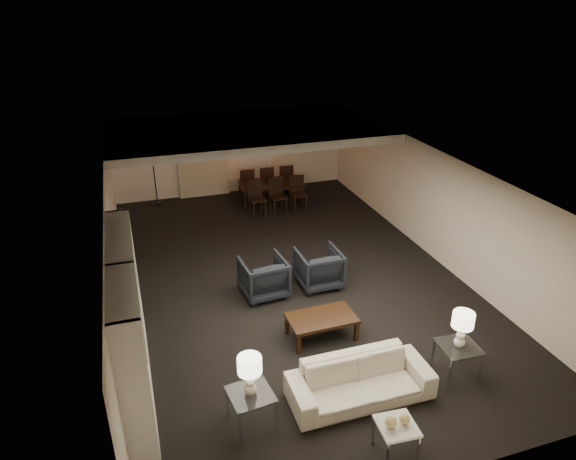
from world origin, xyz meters
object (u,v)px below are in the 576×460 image
Objects in this scene: armchair_left at (263,277)px; marble_table at (395,439)px; dining_table at (272,193)px; chair_nr at (299,194)px; side_table_left at (251,408)px; table_lamp_right at (462,330)px; chair_fr at (285,179)px; vase_blue at (135,383)px; chair_nl at (257,199)px; floor_lamp at (154,175)px; table_lamp_left at (250,376)px; chair_fl at (246,183)px; television at (131,301)px; side_table_right at (456,360)px; coffee_table at (321,327)px; chair_nm at (278,196)px; floor_speaker at (135,286)px; sofa at (360,381)px; pendant_light at (258,147)px; chair_fm at (266,181)px; vase_amber at (128,325)px; armchair_right at (319,268)px.

armchair_left reaches higher than marble_table.
dining_table is 0.90m from chair_nr.
side_table_left is 0.32× the size of dining_table.
table_lamp_right reaches higher than chair_fr.
vase_blue is at bearing -121.70° from chair_nr.
chair_nr is (1.20, 0.00, 0.00)m from chair_nl.
floor_lamp is (-3.79, 1.73, 0.39)m from chair_nr.
floor_lamp reaches higher than marble_table.
table_lamp_left is 0.34× the size of dining_table.
television is at bearing 61.78° from chair_fl.
chair_nl is at bearing 100.38° from side_table_right.
vase_blue reaches higher than coffee_table.
vase_blue is 0.17× the size of chair_nm.
armchair_left is at bearing -4.40° from floor_speaker.
chair_nr reaches higher than marble_table.
dining_table is at bearing 43.31° from chair_nl.
chair_fl is at bearing 76.63° from table_lamp_left.
sofa is 2.27× the size of chair_nl.
pendant_light reaches higher than coffee_table.
television is at bearing 59.45° from chair_fm.
chair_nm reaches higher than side_table_left.
sofa is 2.27× the size of chair_nm.
chair_nl is at bearing 86.47° from coffee_table.
marble_table is 0.52× the size of chair_nm.
vase_amber is 0.18× the size of chair_fm.
chair_nm is at bearing 60.46° from vase_blue.
chair_nr is 4.18m from floor_lamp.
coffee_table is at bearing -97.51° from chair_nl.
side_table_left is 2.03m from marble_table.
vase_amber is at bearing 152.21° from marble_table.
sofa reaches higher than coffee_table.
chair_fr is (1.20, 0.00, 0.00)m from chair_fl.
armchair_left is at bearing 67.80° from chair_fr.
television is at bearing 123.95° from side_table_left.
chair_fl is at bearing 133.98° from chair_nr.
chair_fm is at bearing 82.28° from coffee_table.
table_lamp_left is (0.00, 0.00, 0.59)m from side_table_left.
floor_speaker is (0.11, 2.82, -1.04)m from vase_amber.
vase_amber is at bearing -113.59° from dining_table.
television is 1.03× the size of chair_nr.
armchair_right reaches higher than sofa.
armchair_left is at bearing 75.75° from chair_fm.
vase_blue is (-1.50, 0.02, 0.86)m from side_table_left.
sofa reaches higher than side_table_right.
table_lamp_left is 3.65× the size of vase_amber.
sofa is at bearing 180.00° from side_table_right.
pendant_light is at bearing 173.29° from chair_nm.
chair_nr is at bearing -3.36° from chair_nm.
chair_nr and chair_fm have the same top height.
vase_amber is (-3.20, -1.01, 1.43)m from coffee_table.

